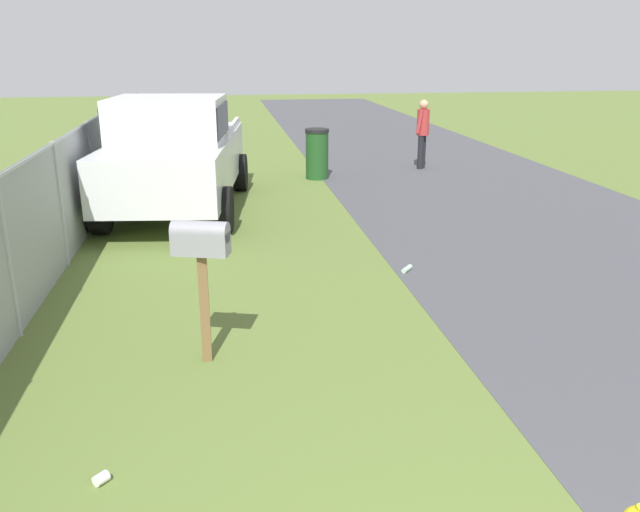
{
  "coord_description": "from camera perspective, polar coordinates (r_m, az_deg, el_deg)",
  "views": [
    {
      "loc": [
        -1.14,
        1.04,
        2.93
      ],
      "look_at": [
        4.72,
        0.15,
        0.99
      ],
      "focal_mm": 36.33,
      "sensor_mm": 36.0,
      "label": 1
    }
  ],
  "objects": [
    {
      "name": "litter_cup_by_mailbox",
      "position": [
        5.03,
        -18.72,
        -18.07
      ],
      "size": [
        0.13,
        0.13,
        0.08
      ],
      "primitive_type": "cylinder",
      "rotation": [
        0.0,
        1.57,
        2.39
      ],
      "color": "white",
      "rests_on": "ground"
    },
    {
      "name": "road_asphalt",
      "position": [
        9.3,
        25.93,
        -2.12
      ],
      "size": [
        60.0,
        5.9,
        0.01
      ],
      "primitive_type": "cube",
      "color": "#47474C",
      "rests_on": "ground"
    },
    {
      "name": "mailbox",
      "position": [
        6.07,
        -10.43,
        0.54
      ],
      "size": [
        0.34,
        0.56,
        1.4
      ],
      "rotation": [
        0.0,
        0.0,
        -0.29
      ],
      "color": "brown",
      "rests_on": "ground"
    },
    {
      "name": "pedestrian",
      "position": [
        16.28,
        9.04,
        10.97
      ],
      "size": [
        0.39,
        0.43,
        1.67
      ],
      "rotation": [
        0.0,
        0.0,
        0.85
      ],
      "color": "black",
      "rests_on": "ground"
    },
    {
      "name": "litter_bottle_far_scatter",
      "position": [
        8.86,
        7.66,
        -1.13
      ],
      "size": [
        0.21,
        0.19,
        0.07
      ],
      "primitive_type": "cylinder",
      "rotation": [
        0.0,
        1.57,
        2.45
      ],
      "color": "#B2D8BF",
      "rests_on": "ground"
    },
    {
      "name": "trash_bin",
      "position": [
        14.91,
        -0.26,
        9.0
      ],
      "size": [
        0.54,
        0.54,
        1.13
      ],
      "color": "#1E4C1E",
      "rests_on": "ground"
    },
    {
      "name": "pickup_truck",
      "position": [
        12.06,
        -12.65,
        8.97
      ],
      "size": [
        5.12,
        2.7,
        2.09
      ],
      "rotation": [
        0.0,
        0.0,
        3.03
      ],
      "color": "silver",
      "rests_on": "ground"
    },
    {
      "name": "fence_section",
      "position": [
        10.6,
        -20.6,
        6.07
      ],
      "size": [
        16.56,
        0.07,
        1.72
      ],
      "color": "#9EA3A8",
      "rests_on": "ground"
    }
  ]
}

